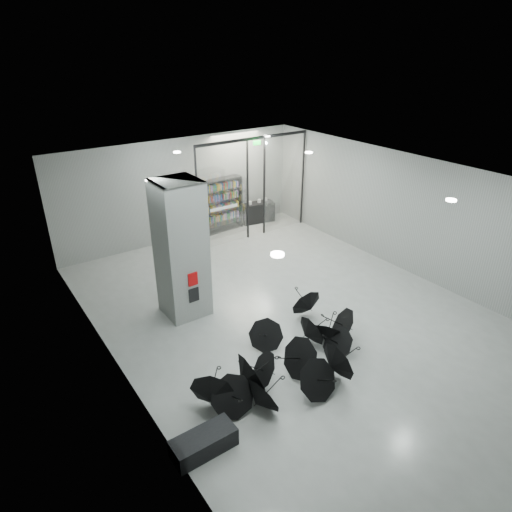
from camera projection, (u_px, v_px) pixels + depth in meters
room at (298, 225)px, 11.86m from camera, size 14.00×14.02×4.01m
column at (181, 250)px, 12.41m from camera, size 1.20×1.20×4.00m
fire_cabinet at (193, 279)px, 12.24m from camera, size 0.28×0.04×0.38m
info_panel at (194, 295)px, 12.46m from camera, size 0.30×0.03×0.42m
exit_sign at (257, 143)px, 16.58m from camera, size 0.30×0.06×0.15m
glass_partition at (254, 184)px, 17.43m from camera, size 5.06×0.08×4.00m
bench at (204, 443)px, 8.68m from camera, size 1.28×0.55×0.41m
bookshelf at (219, 206)px, 18.37m from camera, size 2.06×0.55×2.24m
shop_counter at (257, 212)px, 19.62m from camera, size 1.53×0.82×0.87m
umbrella_cluster at (292, 362)px, 10.70m from camera, size 5.58×3.40×1.27m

